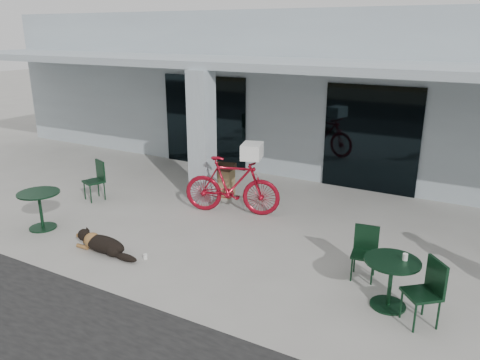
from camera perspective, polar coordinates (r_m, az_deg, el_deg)
The scene contains 17 objects.
ground at distance 8.99m, azimuth -4.61°, elevation -8.45°, with size 80.00×80.00×0.00m, color #A3A199.
building at distance 15.92m, azimuth 12.75°, elevation 11.19°, with size 22.00×7.00×4.50m, color #A6B5BC.
storefront_glass_left at distance 14.23m, azimuth -4.33°, elevation 7.16°, with size 2.80×0.06×2.70m, color black.
storefront_glass_right at distance 12.24m, azimuth 15.66°, elevation 4.80°, with size 2.40×0.06×2.70m, color black.
column at distance 11.08m, azimuth -4.66°, elevation 5.19°, with size 0.50×0.50×3.12m, color #A6B5BC.
overhang at distance 11.25m, azimuth 5.51°, elevation 13.86°, with size 22.00×2.80×0.18m, color #A6B5BC.
bicycle at distance 10.46m, azimuth -0.98°, elevation -0.68°, with size 0.62×2.18×1.31m, color maroon.
laundry_basket at distance 10.13m, azimuth 1.47°, elevation 3.55°, with size 0.56×0.41×0.33m, color white.
dog at distance 9.13m, azimuth -16.28°, elevation -7.43°, with size 1.12×0.37×0.37m, color black, non-canonical shape.
cup_near_dog at distance 8.78m, azimuth -11.47°, elevation -9.13°, with size 0.08×0.08×0.09m, color white.
cafe_table_near at distance 10.57m, azimuth -23.12°, elevation -3.44°, with size 0.85×0.85×0.80m, color #11321D, non-canonical shape.
cafe_chair_near at distance 11.87m, azimuth -17.41°, elevation -0.11°, with size 0.44×0.48×0.96m, color #11321D, non-canonical shape.
cafe_table_far at distance 7.45m, azimuth 17.82°, elevation -11.92°, with size 0.82×0.82×0.77m, color #11321D, non-canonical shape.
cafe_chair_far_a at distance 8.08m, azimuth 14.89°, elevation -8.72°, with size 0.40×0.44×0.89m, color #11321D, non-canonical shape.
cafe_chair_far_b at distance 7.14m, azimuth 21.25°, elevation -12.74°, with size 0.44×0.48×0.97m, color #11321D, non-canonical shape.
cup_on_table at distance 7.31m, azimuth 19.49°, elevation -8.84°, with size 0.07×0.07×0.10m, color white.
trash_receptacle at distance 11.63m, azimuth -1.92°, elevation -0.03°, with size 0.48×0.48×0.81m, color olive, non-canonical shape.
Camera 1 is at (4.56, -6.66, 3.97)m, focal length 35.00 mm.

